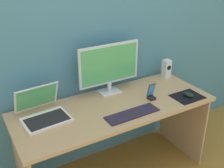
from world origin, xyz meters
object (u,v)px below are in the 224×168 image
Objects in this scene: keyboard_external at (132,114)px; phone_in_dock at (151,94)px; mouse at (188,94)px; laptop at (43,112)px; speaker_right at (166,69)px; monitor at (109,67)px.

phone_in_dock is (0.27, 0.12, 0.04)m from keyboard_external.
keyboard_external is 0.30m from phone_in_dock.
phone_in_dock reaches higher than mouse.
keyboard_external is at bearing -26.24° from laptop.
speaker_right is 0.78m from keyboard_external.
monitor is at bearing 131.33° from phone_in_dock.
phone_in_dock is at bearing -48.67° from monitor.
monitor is at bearing 84.93° from keyboard_external.
mouse reaches higher than keyboard_external.
phone_in_dock is at bearing 152.92° from mouse.
monitor is 3.14× the size of speaker_right.
monitor is at bearing -179.14° from speaker_right.
speaker_right is 0.41× the size of keyboard_external.
laptop is at bearing -174.63° from speaker_right.
phone_in_dock is (-0.39, -0.28, -0.04)m from speaker_right.
mouse is (-0.10, -0.41, -0.07)m from speaker_right.
mouse is at bearing -23.52° from phone_in_dock.
speaker_right is 1.27× the size of phone_in_dock.
monitor is at bearing 139.53° from mouse.
monitor is 0.65m from speaker_right.
laptop is 0.87m from phone_in_dock.
phone_in_dock is (0.86, -0.16, 0.00)m from laptop.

